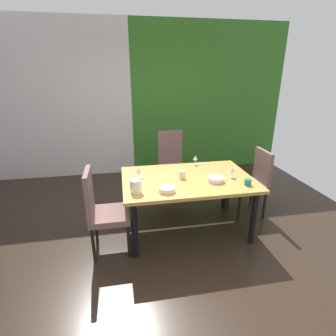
# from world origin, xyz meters

# --- Properties ---
(ground_plane) EXTENTS (5.91, 5.48, 0.02)m
(ground_plane) POSITION_xyz_m (0.00, 0.00, -0.01)
(ground_plane) COLOR black
(back_panel_interior) EXTENTS (2.81, 0.10, 2.88)m
(back_panel_interior) POSITION_xyz_m (-1.55, 2.69, 1.44)
(back_panel_interior) COLOR silver
(back_panel_interior) RESTS_ON ground_plane
(garden_window_panel) EXTENTS (3.10, 0.10, 2.88)m
(garden_window_panel) POSITION_xyz_m (1.40, 2.69, 1.44)
(garden_window_panel) COLOR #357024
(garden_window_panel) RESTS_ON ground_plane
(dining_table) EXTENTS (1.61, 1.09, 0.73)m
(dining_table) POSITION_xyz_m (0.39, 0.38, 0.65)
(dining_table) COLOR #C08F45
(dining_table) RESTS_ON ground_plane
(chair_head_far) EXTENTS (0.44, 0.45, 1.04)m
(chair_head_far) POSITION_xyz_m (0.42, 1.59, 0.56)
(chair_head_far) COLOR #74554F
(chair_head_far) RESTS_ON ground_plane
(chair_right_far) EXTENTS (0.44, 0.44, 0.95)m
(chair_right_far) POSITION_xyz_m (1.43, 0.63, 0.53)
(chair_right_far) COLOR #74554F
(chair_right_far) RESTS_ON ground_plane
(chair_left_near) EXTENTS (0.44, 0.44, 1.00)m
(chair_left_near) POSITION_xyz_m (-0.66, 0.12, 0.55)
(chair_left_near) COLOR #74554F
(chair_left_near) RESTS_ON ground_plane
(wine_glass_north) EXTENTS (0.07, 0.07, 0.13)m
(wine_glass_north) POSITION_xyz_m (0.62, 0.83, 0.83)
(wine_glass_north) COLOR silver
(wine_glass_north) RESTS_ON dining_table
(wine_glass_near_shelf) EXTENTS (0.07, 0.07, 0.14)m
(wine_glass_near_shelf) POSITION_xyz_m (0.93, 0.29, 0.84)
(wine_glass_near_shelf) COLOR silver
(wine_glass_near_shelf) RESTS_ON dining_table
(wine_glass_south) EXTENTS (0.08, 0.08, 0.14)m
(wine_glass_south) POSITION_xyz_m (-0.20, 0.48, 0.83)
(wine_glass_south) COLOR silver
(wine_glass_south) RESTS_ON dining_table
(serving_bowl_east) EXTENTS (0.20, 0.20, 0.05)m
(serving_bowl_east) POSITION_xyz_m (0.69, 0.20, 0.76)
(serving_bowl_east) COLOR silver
(serving_bowl_east) RESTS_ON dining_table
(serving_bowl_corner) EXTENTS (0.18, 0.18, 0.05)m
(serving_bowl_corner) POSITION_xyz_m (0.06, 0.03, 0.76)
(serving_bowl_corner) COLOR silver
(serving_bowl_corner) RESTS_ON dining_table
(cup_front) EXTENTS (0.07, 0.07, 0.09)m
(cup_front) POSITION_xyz_m (0.32, 0.38, 0.78)
(cup_front) COLOR beige
(cup_front) RESTS_ON dining_table
(cup_left) EXTENTS (0.08, 0.08, 0.07)m
(cup_left) POSITION_xyz_m (1.02, 0.04, 0.77)
(cup_left) COLOR #277267
(cup_left) RESTS_ON dining_table
(pitcher_right) EXTENTS (0.14, 0.12, 0.15)m
(pitcher_right) POSITION_xyz_m (-0.27, 0.08, 0.81)
(pitcher_right) COLOR white
(pitcher_right) RESTS_ON dining_table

